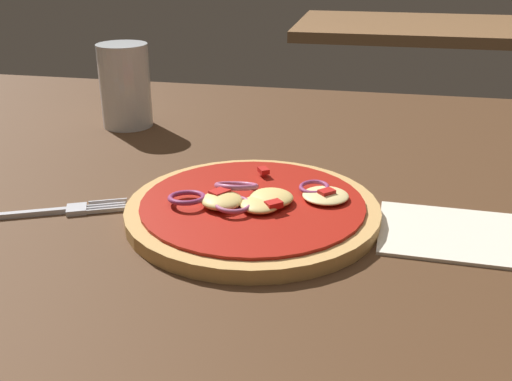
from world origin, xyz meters
TOP-DOWN VIEW (x-y plane):
  - dining_table at (0.00, 0.00)m, footprint 1.39×0.98m
  - pizza at (-0.04, -0.00)m, footprint 0.23×0.23m
  - fork at (-0.24, -0.04)m, footprint 0.18×0.09m
  - beer_glass at (-0.26, 0.24)m, footprint 0.07×0.07m
  - napkin at (0.14, 0.00)m, footprint 0.12×0.11m
  - background_table at (0.19, 1.36)m, footprint 0.74×0.49m

SIDE VIEW (x-z plane):
  - dining_table at x=0.00m, z-range 0.00..0.03m
  - background_table at x=0.19m, z-range 0.00..0.03m
  - napkin at x=0.14m, z-range 0.03..0.03m
  - fork at x=-0.24m, z-range 0.03..0.03m
  - pizza at x=-0.04m, z-range 0.02..0.05m
  - beer_glass at x=-0.26m, z-range 0.03..0.14m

